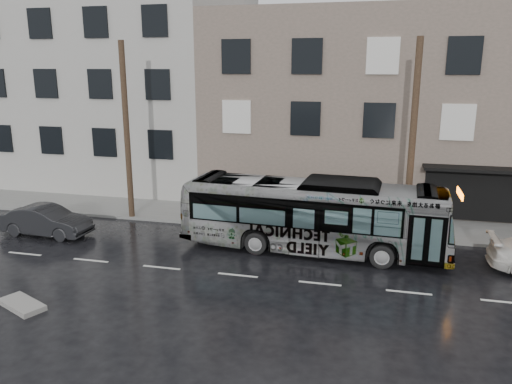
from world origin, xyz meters
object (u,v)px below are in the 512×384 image
Objects in this scene: bus at (313,215)px; dark_sedan at (46,221)px; utility_pole_front at (412,141)px; utility_pole_rear at (127,132)px; sign_post at (432,214)px.

bus reaches higher than dark_sedan.
dark_sedan is (-16.73, -3.36, -3.94)m from utility_pole_front.
utility_pole_rear reaches higher than sign_post.
utility_pole_front is 3.75× the size of sign_post.
sign_post is (15.10, 0.00, -3.30)m from utility_pole_rear.
bus is 12.75m from dark_sedan.
sign_post is at bearing -62.05° from bus.
dark_sedan is (-17.83, -3.36, -0.64)m from sign_post.
utility_pole_front is at bearing 0.00° from utility_pole_rear.
sign_post is at bearing -77.03° from dark_sedan.
sign_post is 5.68m from bus.
sign_post is 18.15m from dark_sedan.
bus is (-5.15, -2.38, 0.26)m from sign_post.
utility_pole_rear is 3.75× the size of sign_post.
utility_pole_front is 2.07× the size of dark_sedan.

